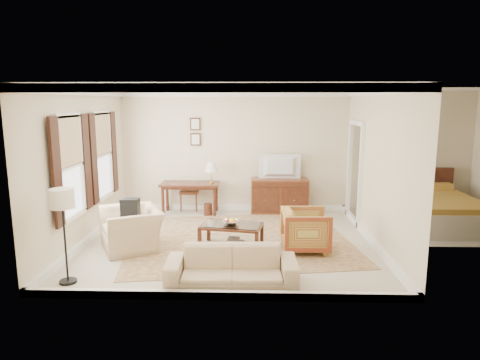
{
  "coord_description": "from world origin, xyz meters",
  "views": [
    {
      "loc": [
        0.44,
        -7.9,
        2.67
      ],
      "look_at": [
        0.2,
        0.3,
        1.15
      ],
      "focal_mm": 32.0,
      "sensor_mm": 36.0,
      "label": 1
    }
  ],
  "objects_px": {
    "writing_desk": "(190,187)",
    "coffee_table": "(231,229)",
    "tv": "(280,159)",
    "sofa": "(232,261)",
    "striped_armchair": "(306,228)",
    "sideboard": "(279,196)",
    "club_armchair": "(131,222)"
  },
  "relations": [
    {
      "from": "sideboard",
      "to": "coffee_table",
      "type": "relative_size",
      "value": 1.14
    },
    {
      "from": "tv",
      "to": "striped_armchair",
      "type": "relative_size",
      "value": 1.14
    },
    {
      "from": "striped_armchair",
      "to": "club_armchair",
      "type": "bearing_deg",
      "value": 87.79
    },
    {
      "from": "sideboard",
      "to": "club_armchair",
      "type": "distance_m",
      "value": 3.89
    },
    {
      "from": "sofa",
      "to": "club_armchair",
      "type": "bearing_deg",
      "value": 138.92
    },
    {
      "from": "striped_armchair",
      "to": "sofa",
      "type": "bearing_deg",
      "value": 138.91
    },
    {
      "from": "sideboard",
      "to": "tv",
      "type": "relative_size",
      "value": 1.42
    },
    {
      "from": "writing_desk",
      "to": "club_armchair",
      "type": "xyz_separation_m",
      "value": [
        -0.72,
        -2.49,
        -0.14
      ]
    },
    {
      "from": "sideboard",
      "to": "club_armchair",
      "type": "xyz_separation_m",
      "value": [
        -2.86,
        -2.64,
        0.08
      ]
    },
    {
      "from": "tv",
      "to": "writing_desk",
      "type": "bearing_deg",
      "value": 3.52
    },
    {
      "from": "sideboard",
      "to": "club_armchair",
      "type": "height_order",
      "value": "club_armchair"
    },
    {
      "from": "writing_desk",
      "to": "coffee_table",
      "type": "bearing_deg",
      "value": -65.6
    },
    {
      "from": "writing_desk",
      "to": "sofa",
      "type": "relative_size",
      "value": 0.72
    },
    {
      "from": "writing_desk",
      "to": "coffee_table",
      "type": "distance_m",
      "value": 2.7
    },
    {
      "from": "writing_desk",
      "to": "sofa",
      "type": "xyz_separation_m",
      "value": [
        1.19,
        -4.05,
        -0.27
      ]
    },
    {
      "from": "writing_desk",
      "to": "club_armchair",
      "type": "distance_m",
      "value": 2.59
    },
    {
      "from": "sideboard",
      "to": "striped_armchair",
      "type": "relative_size",
      "value": 1.62
    },
    {
      "from": "striped_armchair",
      "to": "club_armchair",
      "type": "relative_size",
      "value": 0.74
    },
    {
      "from": "writing_desk",
      "to": "tv",
      "type": "height_order",
      "value": "tv"
    },
    {
      "from": "writing_desk",
      "to": "striped_armchair",
      "type": "relative_size",
      "value": 1.64
    },
    {
      "from": "writing_desk",
      "to": "club_armchair",
      "type": "height_order",
      "value": "club_armchair"
    },
    {
      "from": "sideboard",
      "to": "coffee_table",
      "type": "bearing_deg",
      "value": -111.64
    },
    {
      "from": "writing_desk",
      "to": "coffee_table",
      "type": "xyz_separation_m",
      "value": [
        1.11,
        -2.45,
        -0.28
      ]
    },
    {
      "from": "tv",
      "to": "coffee_table",
      "type": "bearing_deg",
      "value": 68.21
    },
    {
      "from": "writing_desk",
      "to": "tv",
      "type": "relative_size",
      "value": 1.44
    },
    {
      "from": "writing_desk",
      "to": "striped_armchair",
      "type": "height_order",
      "value": "striped_armchair"
    },
    {
      "from": "sideboard",
      "to": "sofa",
      "type": "bearing_deg",
      "value": -102.74
    },
    {
      "from": "tv",
      "to": "striped_armchair",
      "type": "xyz_separation_m",
      "value": [
        0.31,
        -2.66,
        -0.89
      ]
    },
    {
      "from": "striped_armchair",
      "to": "sofa",
      "type": "distance_m",
      "value": 1.98
    },
    {
      "from": "coffee_table",
      "to": "club_armchair",
      "type": "bearing_deg",
      "value": -178.74
    },
    {
      "from": "sideboard",
      "to": "striped_armchair",
      "type": "distance_m",
      "value": 2.7
    },
    {
      "from": "tv",
      "to": "sideboard",
      "type": "bearing_deg",
      "value": -90.0
    }
  ]
}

